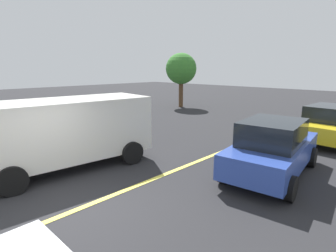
# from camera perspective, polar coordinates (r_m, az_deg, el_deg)

# --- Properties ---
(ground_plane) EXTENTS (80.00, 80.00, 0.00)m
(ground_plane) POSITION_cam_1_polar(r_m,az_deg,el_deg) (6.56, -20.95, -17.26)
(ground_plane) COLOR #262628
(lane_marking_centre) EXTENTS (28.00, 0.16, 0.01)m
(lane_marking_centre) POSITION_cam_1_polar(r_m,az_deg,el_deg) (8.09, -1.07, -10.53)
(lane_marking_centre) COLOR #E0D14C
(white_van) EXTENTS (5.38, 2.71, 2.20)m
(white_van) POSITION_cam_1_polar(r_m,az_deg,el_deg) (8.91, -21.23, -0.69)
(white_van) COLOR silver
(white_van) RESTS_ON ground_plane
(car_blue_near_curb) EXTENTS (4.40, 2.35, 1.69)m
(car_blue_near_curb) POSITION_cam_1_polar(r_m,az_deg,el_deg) (8.45, 21.54, -4.41)
(car_blue_near_curb) COLOR #2D479E
(car_blue_near_curb) RESTS_ON ground_plane
(car_yellow_mid_road) EXTENTS (4.45, 2.28, 1.59)m
(car_yellow_mid_road) POSITION_cam_1_polar(r_m,az_deg,el_deg) (13.46, 31.63, 0.46)
(car_yellow_mid_road) COLOR gold
(car_yellow_mid_road) RESTS_ON ground_plane
(tree_centre_verge) EXTENTS (2.47, 2.47, 4.33)m
(tree_centre_verge) POSITION_cam_1_polar(r_m,az_deg,el_deg) (21.75, 2.85, 12.13)
(tree_centre_verge) COLOR #513823
(tree_centre_verge) RESTS_ON ground_plane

